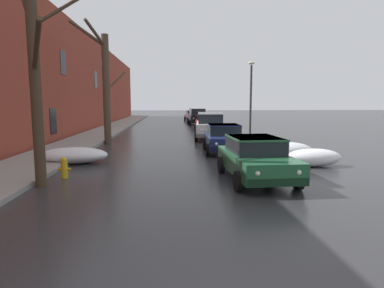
{
  "coord_description": "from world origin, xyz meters",
  "views": [
    {
      "loc": [
        -0.71,
        -2.94,
        2.55
      ],
      "look_at": [
        -0.04,
        7.13,
        1.25
      ],
      "focal_mm": 30.54,
      "sensor_mm": 36.0,
      "label": 1
    }
  ],
  "objects": [
    {
      "name": "bare_tree_second_along_sidewalk",
      "position": [
        -4.62,
        7.05,
        3.82
      ],
      "size": [
        2.57,
        3.31,
        7.02
      ],
      "color": "#423323",
      "rests_on": "ground"
    },
    {
      "name": "sedan_maroon_at_far_intersection",
      "position": [
        2.27,
        40.21,
        0.75
      ],
      "size": [
        2.25,
        4.33,
        1.42
      ],
      "color": "maroon",
      "rests_on": "ground"
    },
    {
      "name": "snow_bank_mid_block_left",
      "position": [
        -4.78,
        10.87,
        0.33
      ],
      "size": [
        2.8,
        1.49,
        0.66
      ],
      "color": "white",
      "rests_on": "ground"
    },
    {
      "name": "snow_bank_along_left_kerb",
      "position": [
        4.46,
        11.0,
        0.38
      ],
      "size": [
        2.41,
        1.01,
        0.79
      ],
      "color": "white",
      "rests_on": "ground"
    },
    {
      "name": "sedan_green_approaching_near_lane",
      "position": [
        2.06,
        7.41,
        0.75
      ],
      "size": [
        2.1,
        4.12,
        1.42
      ],
      "color": "#1E5633",
      "rests_on": "ground"
    },
    {
      "name": "bare_tree_mid_block",
      "position": [
        -4.7,
        17.73,
        3.68
      ],
      "size": [
        3.03,
        2.54,
        7.31
      ],
      "color": "#4C3D2D",
      "rests_on": "ground"
    },
    {
      "name": "left_sidewalk_slab",
      "position": [
        -6.3,
        18.0,
        0.07
      ],
      "size": [
        2.85,
        80.0,
        0.15
      ],
      "primitive_type": "cube",
      "color": "gray",
      "rests_on": "ground"
    },
    {
      "name": "suv_black_queued_behind_truck",
      "position": [
        2.33,
        34.03,
        0.99
      ],
      "size": [
        2.09,
        4.35,
        1.82
      ],
      "color": "black",
      "rests_on": "ground"
    },
    {
      "name": "snow_bank_near_corner_right",
      "position": [
        4.92,
        9.51,
        0.34
      ],
      "size": [
        2.26,
        0.97,
        0.71
      ],
      "color": "white",
      "rests_on": "ground"
    },
    {
      "name": "brick_townhouse_facade",
      "position": [
        -8.22,
        18.0,
        4.3
      ],
      "size": [
        0.63,
        80.0,
        8.61
      ],
      "color": "brown",
      "rests_on": "ground"
    },
    {
      "name": "sedan_red_parked_far_down_block",
      "position": [
        2.4,
        26.45,
        0.75
      ],
      "size": [
        2.11,
        4.34,
        1.42
      ],
      "color": "red",
      "rests_on": "ground"
    },
    {
      "name": "fire_hydrant",
      "position": [
        -4.29,
        8.13,
        0.36
      ],
      "size": [
        0.42,
        0.22,
        0.71
      ],
      "color": "gold",
      "rests_on": "ground"
    },
    {
      "name": "suv_white_parked_kerbside_mid",
      "position": [
        2.04,
        19.5,
        0.99
      ],
      "size": [
        2.41,
        4.82,
        1.82
      ],
      "color": "silver",
      "rests_on": "ground"
    },
    {
      "name": "sedan_darkblue_parked_kerbside_close",
      "position": [
        2.01,
        13.46,
        0.75
      ],
      "size": [
        2.11,
        3.96,
        1.42
      ],
      "color": "navy",
      "rests_on": "ground"
    },
    {
      "name": "street_lamp_post",
      "position": [
        4.89,
        19.63,
        3.0
      ],
      "size": [
        0.44,
        0.24,
        5.31
      ],
      "color": "#28282D",
      "rests_on": "ground"
    }
  ]
}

